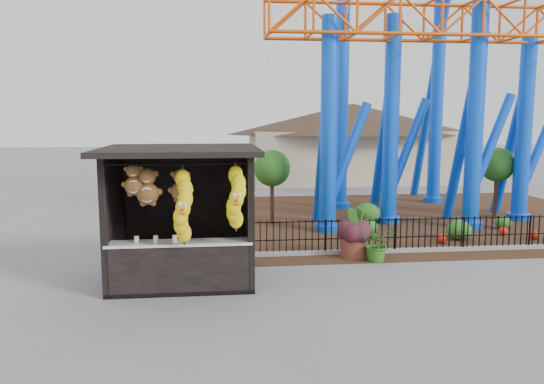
{
  "coord_description": "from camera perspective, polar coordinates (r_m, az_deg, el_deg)",
  "views": [
    {
      "loc": [
        -2.23,
        -11.08,
        3.78
      ],
      "look_at": [
        -0.86,
        1.5,
        2.0
      ],
      "focal_mm": 35.0,
      "sensor_mm": 36.0,
      "label": 1
    }
  ],
  "objects": [
    {
      "name": "picket_fence",
      "position": [
        16.12,
        20.23,
        -4.23
      ],
      "size": [
        12.2,
        0.06,
        1.0
      ],
      "primitive_type": null,
      "color": "black",
      "rests_on": "ground"
    },
    {
      "name": "potted_plant",
      "position": [
        14.34,
        11.28,
        -5.45
      ],
      "size": [
        0.91,
        0.8,
        0.96
      ],
      "primitive_type": "imported",
      "rotation": [
        0.0,
        0.0,
        0.06
      ],
      "color": "#225017",
      "rests_on": "ground"
    },
    {
      "name": "planter_foliage",
      "position": [
        14.57,
        8.86,
        -3.36
      ],
      "size": [
        0.7,
        0.7,
        0.64
      ],
      "primitive_type": "ellipsoid",
      "color": "#37161D",
      "rests_on": "terracotta_planter"
    },
    {
      "name": "pavilion",
      "position": [
        32.16,
        8.65,
        6.65
      ],
      "size": [
        15.0,
        15.0,
        4.8
      ],
      "color": "#BFAD8C",
      "rests_on": "ground"
    },
    {
      "name": "curb",
      "position": [
        15.84,
        17.22,
        -5.94
      ],
      "size": [
        18.0,
        0.18,
        0.12
      ],
      "primitive_type": "cube",
      "color": "gray",
      "rests_on": "ground"
    },
    {
      "name": "ground",
      "position": [
        11.92,
        4.97,
        -10.51
      ],
      "size": [
        120.0,
        120.0,
        0.0
      ],
      "primitive_type": "plane",
      "color": "slate",
      "rests_on": "ground"
    },
    {
      "name": "landscaping",
      "position": [
        18.47,
        15.18,
        -3.08
      ],
      "size": [
        7.95,
        3.8,
        0.74
      ],
      "color": "#265B1A",
      "rests_on": "mulch_bed"
    },
    {
      "name": "mulch_bed",
      "position": [
        20.43,
        11.66,
        -2.8
      ],
      "size": [
        18.0,
        12.0,
        0.02
      ],
      "primitive_type": "cube",
      "color": "#331E11",
      "rests_on": "ground"
    },
    {
      "name": "prize_booth",
      "position": [
        12.22,
        -9.69,
        -2.74
      ],
      "size": [
        3.5,
        3.4,
        3.12
      ],
      "color": "black",
      "rests_on": "ground"
    },
    {
      "name": "roller_coaster",
      "position": [
        20.83,
        15.01,
        15.09
      ],
      "size": [
        11.0,
        6.37,
        10.82
      ],
      "color": "blue",
      "rests_on": "ground"
    },
    {
      "name": "terracotta_planter",
      "position": [
        14.7,
        8.81,
        -5.75
      ],
      "size": [
        0.8,
        0.8,
        0.61
      ],
      "primitive_type": "cylinder",
      "rotation": [
        0.0,
        0.0,
        -0.09
      ],
      "color": "brown",
      "rests_on": "ground"
    }
  ]
}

